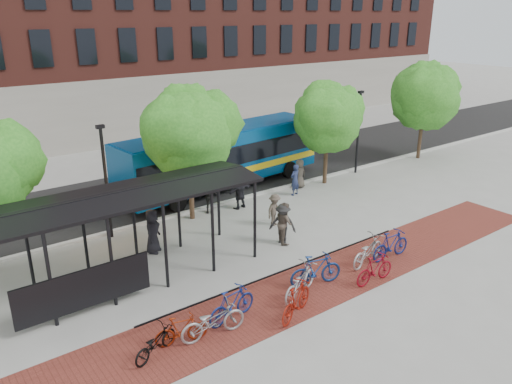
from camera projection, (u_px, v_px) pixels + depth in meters
ground at (282, 225)px, 23.75m from camera, size 160.00×160.00×0.00m
asphalt_street at (197, 182)px, 29.77m from camera, size 160.00×8.00×0.01m
curb at (235, 200)px, 26.74m from camera, size 160.00×0.25×0.12m
brick_strip at (326, 280)px, 18.86m from camera, size 24.00×3.00×0.01m
bike_rack_rail at (284, 281)px, 18.81m from camera, size 12.00×0.05×0.95m
building_brick at (187, 7)px, 45.57m from camera, size 55.00×14.00×20.00m
bus_shelter at (117, 207)px, 17.79m from camera, size 10.60×3.07×3.60m
tree_b at (190, 129)px, 23.12m from camera, size 5.15×4.20×6.47m
tree_c at (328, 115)px, 28.33m from camera, size 4.66×3.80×5.92m
tree_d at (425, 93)px, 33.27m from camera, size 5.39×4.40×6.55m
lamp_post_left at (106, 179)px, 21.58m from camera, size 0.35×0.20×5.12m
lamp_post_right at (358, 130)px, 30.60m from camera, size 0.35×0.20×5.12m
bus at (222, 154)px, 28.27m from camera, size 12.92×4.01×3.43m
bike_0 at (155, 343)px, 14.59m from camera, size 1.78×1.17×0.88m
bike_1 at (181, 330)px, 15.09m from camera, size 1.69×0.86×0.98m
bike_2 at (213, 321)px, 15.40m from camera, size 2.24×0.98×1.14m
bike_3 at (232, 304)px, 16.23m from camera, size 2.02×0.84×1.18m
bike_5 at (296, 300)px, 16.43m from camera, size 2.09×1.32×1.22m
bike_6 at (300, 282)px, 17.64m from camera, size 2.28×1.48×1.13m
bike_7 at (316, 270)px, 18.32m from camera, size 2.16×1.11×1.25m
bike_9 at (375, 269)px, 18.52m from camera, size 1.89×0.58×1.13m
bike_10 at (368, 251)px, 19.93m from camera, size 2.27×1.20×1.14m
bike_11 at (391, 245)px, 20.33m from camera, size 2.05×0.66×1.22m
pedestrian_0 at (153, 231)px, 20.77m from camera, size 1.10×1.09×1.92m
pedestrian_3 at (275, 210)px, 23.51m from camera, size 1.12×0.84×1.55m
pedestrian_4 at (209, 197)px, 24.98m from camera, size 1.01×0.84×1.62m
pedestrian_5 at (240, 191)px, 25.52m from camera, size 1.75×0.76×1.83m
pedestrian_6 at (300, 174)px, 28.54m from camera, size 0.87×0.61×1.68m
pedestrian_7 at (295, 180)px, 27.38m from camera, size 0.71×0.53×1.76m
pedestrian_8 at (285, 223)px, 21.67m from camera, size 0.99×1.10×1.85m
pedestrian_9 at (283, 224)px, 21.62m from camera, size 1.24×1.35×1.82m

